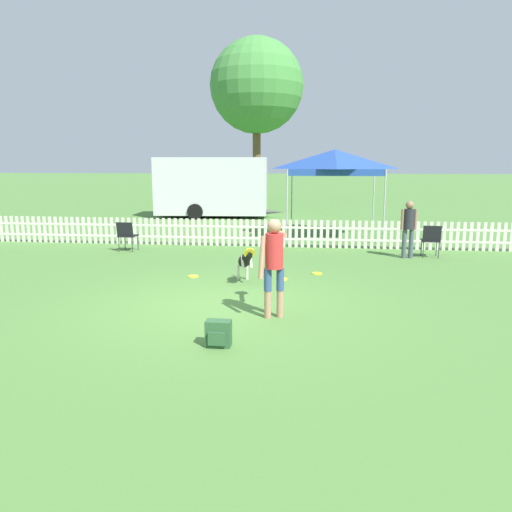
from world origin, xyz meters
The scene contains 14 objects.
ground_plane centered at (0.00, 0.00, 0.00)m, with size 240.00×240.00×0.00m, color #4C7A38.
handler_person centered at (0.91, -0.52, 0.96)m, with size 0.44×1.02×1.55m.
leaping_dog centered at (0.15, 1.68, 0.48)m, with size 0.50×1.05×0.79m.
frisbee_near_handler centered at (0.86, 2.07, 0.01)m, with size 0.22×0.22×0.02m.
frisbee_near_dog centered at (-1.05, 2.10, 0.01)m, with size 0.22×0.22×0.02m.
frisbee_midfield centered at (1.59, 2.71, 0.01)m, with size 0.22×0.22×0.02m.
backpack_on_grass centered at (0.29, -1.90, 0.17)m, with size 0.33×0.23×0.35m.
picket_fence centered at (0.00, 6.23, 0.40)m, with size 17.92×0.04×0.80m.
folding_chair_blue_left centered at (4.49, 5.02, 0.51)m, with size 0.48×0.50×0.84m.
folding_chair_center centered at (-3.62, 4.99, 0.49)m, with size 0.48×0.50×0.82m.
canopy_tent_main centered at (2.10, 8.54, 2.43)m, with size 2.94×2.94×2.84m.
spectator_standing centered at (3.88, 4.89, 0.87)m, with size 0.41×0.27×1.46m.
equipment_trailer centered at (-3.14, 14.13, 1.40)m, with size 5.77×2.33×2.66m.
tree_left_grove centered at (-2.20, 23.36, 7.02)m, with size 5.69×5.69×9.90m.
Camera 1 is at (1.53, -8.07, 2.38)m, focal length 35.00 mm.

